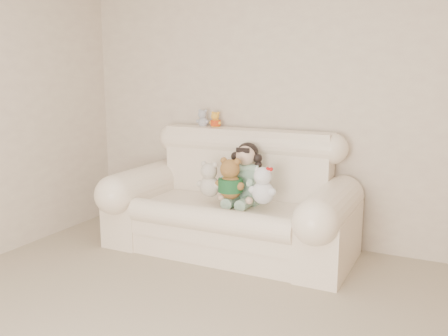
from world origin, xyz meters
TOP-DOWN VIEW (x-y plane):
  - wall_back at (0.00, 2.50)m, footprint 4.50×0.00m
  - sofa at (-0.54, 2.00)m, footprint 2.10×0.95m
  - seated_child at (-0.42, 2.08)m, footprint 0.34×0.41m
  - brown_teddy at (-0.47, 1.88)m, footprint 0.30×0.25m
  - white_cat at (-0.18, 1.86)m, footprint 0.26×0.21m
  - cream_teddy at (-0.66, 1.87)m, footprint 0.24×0.19m
  - yellow_mini_bear at (-0.87, 2.38)m, footprint 0.15×0.13m
  - grey_mini_plush at (-1.00, 2.39)m, footprint 0.16×0.15m

SIDE VIEW (x-z plane):
  - sofa at x=-0.54m, z-range 0.00..1.03m
  - cream_teddy at x=-0.66m, z-range 0.50..0.85m
  - white_cat at x=-0.18m, z-range 0.50..0.86m
  - seated_child at x=-0.42m, z-range 0.42..0.95m
  - brown_teddy at x=-0.47m, z-range 0.50..0.91m
  - yellow_mini_bear at x=-0.87m, z-range 1.01..1.20m
  - grey_mini_plush at x=-1.00m, z-range 1.01..1.22m
  - wall_back at x=0.00m, z-range -0.95..3.55m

